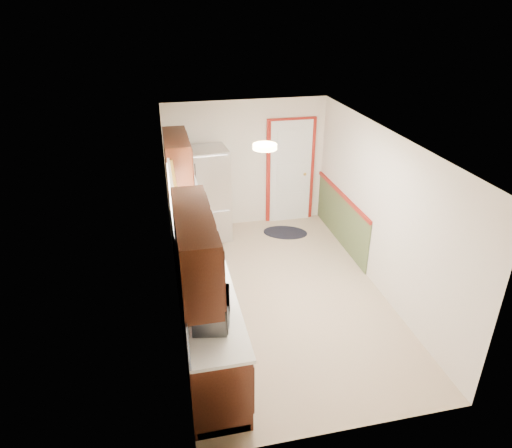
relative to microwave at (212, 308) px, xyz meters
name	(u,v)px	position (x,y,z in m)	size (l,w,h in m)	color
room_shell	(282,222)	(1.20, 1.64, 0.08)	(3.20, 5.20, 2.52)	tan
kitchen_run	(197,267)	(-0.04, 1.35, -0.31)	(0.63, 4.00, 2.20)	#3C190D
back_wall_trim	(301,181)	(2.19, 3.85, -0.23)	(1.12, 2.30, 2.08)	maroon
ceiling_fixture	(265,147)	(0.90, 1.44, 1.24)	(0.30, 0.30, 0.06)	#FFD88C
microwave	(212,308)	(0.00, 0.00, 0.00)	(0.54, 0.30, 0.36)	white
refrigerator	(208,194)	(0.41, 3.69, -0.27)	(0.76, 0.74, 1.70)	#B7B7BC
rug	(285,232)	(1.82, 3.52, -1.12)	(0.83, 0.54, 0.01)	black
cooktop	(191,217)	(0.01, 2.60, -0.17)	(0.53, 0.64, 0.02)	black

